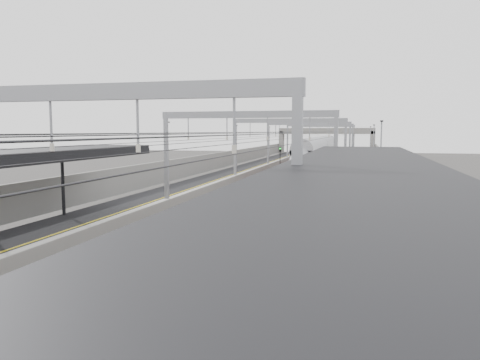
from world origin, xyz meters
The scene contains 14 objects.
ground centered at (0.00, 0.00, 0.00)m, with size 260.00×260.00×0.00m, color #383533.
platform_left centered at (-8.00, 45.00, 0.50)m, with size 4.00×120.00×1.00m, color black.
platform_right centered at (8.00, 45.00, 0.50)m, with size 4.00×120.00×1.00m, color black.
tracks centered at (0.00, 45.00, 0.05)m, with size 11.40×140.00×0.20m.
overhead_line centered at (0.00, 51.62, 6.14)m, with size 13.00×140.00×6.60m.
canopy_right centered at (8.03, 2.99, 5.09)m, with size 4.40×30.00×4.24m.
overbridge centered at (0.00, 100.00, 5.31)m, with size 22.00×2.20×6.90m.
wall_left centered at (-11.20, 45.00, 1.60)m, with size 0.30×120.00×3.20m, color gray.
wall_right centered at (11.20, 45.00, 1.60)m, with size 0.30×120.00×3.20m, color gray.
train centered at (1.50, 62.08, 2.09)m, with size 2.70×49.12×4.26m.
bench centered at (7.37, 11.21, 1.55)m, with size 0.80×1.82×0.91m.
signal_green centered at (-5.20, 66.97, 2.42)m, with size 0.32×0.32×3.48m.
signal_red_near centered at (3.20, 70.19, 2.42)m, with size 0.32×0.32×3.48m.
signal_red_far centered at (5.40, 71.02, 2.42)m, with size 0.32×0.32×3.48m.
Camera 1 is at (8.01, -10.88, 6.16)m, focal length 35.00 mm.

